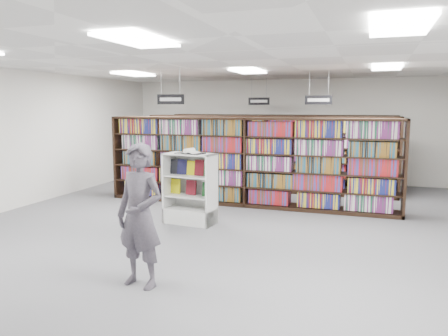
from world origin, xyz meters
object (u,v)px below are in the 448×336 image
(endcap_display, at_px, (191,200))
(open_book, at_px, (190,152))
(bookshelf_row_near, at_px, (247,162))
(shopper, at_px, (140,216))

(endcap_display, distance_m, open_book, 0.98)
(bookshelf_row_near, relative_size, endcap_display, 4.90)
(bookshelf_row_near, distance_m, shopper, 5.02)
(endcap_display, bearing_deg, shopper, -73.07)
(open_book, bearing_deg, shopper, -67.55)
(open_book, relative_size, shopper, 0.32)
(endcap_display, distance_m, shopper, 3.22)
(endcap_display, bearing_deg, bookshelf_row_near, 76.83)
(bookshelf_row_near, xyz_separation_m, open_book, (-0.63, -1.99, 0.41))
(open_book, distance_m, shopper, 3.13)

